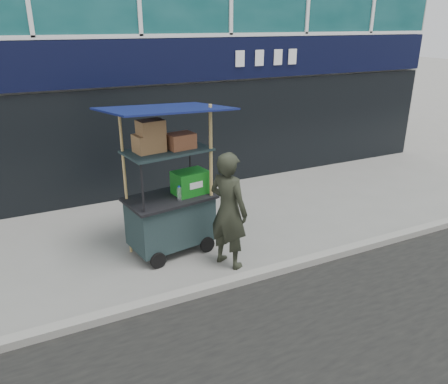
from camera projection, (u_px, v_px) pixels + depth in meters
ground at (227, 278)px, 6.68m from camera, size 80.00×80.00×0.00m
curb at (233, 282)px, 6.49m from camera, size 80.00×0.18×0.12m
vendor_cart at (171, 202)px, 7.21m from camera, size 2.07×1.60×2.54m
vendor_man at (229, 211)px, 6.75m from camera, size 0.70×0.81×1.88m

